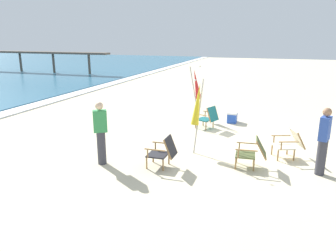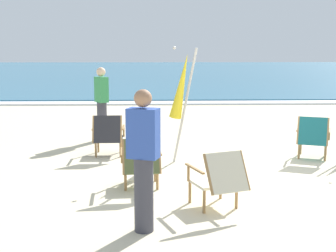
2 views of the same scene
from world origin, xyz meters
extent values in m
plane|color=beige|center=(0.00, 0.00, 0.00)|extent=(80.00, 80.00, 0.00)
cube|color=#2D6684|center=(0.00, 29.99, 0.05)|extent=(80.00, 40.00, 0.10)
cube|color=white|center=(0.00, 9.69, 0.03)|extent=(80.00, 1.10, 0.06)
cube|color=#515B33|center=(-1.76, -0.58, 0.32)|extent=(0.55, 0.52, 0.04)
cube|color=#515B33|center=(-1.73, -0.95, 0.55)|extent=(0.51, 0.32, 0.47)
cylinder|color=olive|center=(-2.00, -0.38, 0.16)|extent=(0.04, 0.04, 0.32)
cylinder|color=olive|center=(-1.54, -0.35, 0.16)|extent=(0.04, 0.04, 0.32)
cylinder|color=olive|center=(-1.97, -0.81, 0.16)|extent=(0.04, 0.04, 0.32)
cylinder|color=olive|center=(-1.51, -0.78, 0.16)|extent=(0.04, 0.04, 0.32)
cube|color=olive|center=(-2.03, -0.62, 0.54)|extent=(0.07, 0.53, 0.02)
cylinder|color=olive|center=(-2.05, -0.43, 0.43)|extent=(0.04, 0.04, 0.22)
cube|color=olive|center=(-1.47, -0.58, 0.54)|extent=(0.07, 0.53, 0.02)
cylinder|color=olive|center=(-1.49, -0.39, 0.43)|extent=(0.04, 0.04, 0.22)
cylinder|color=olive|center=(-1.98, -0.97, 0.55)|extent=(0.06, 0.29, 0.47)
cylinder|color=olive|center=(-1.47, -0.93, 0.55)|extent=(0.06, 0.29, 0.47)
cube|color=#196066|center=(1.45, 1.17, 0.32)|extent=(0.66, 0.64, 0.04)
cube|color=#196066|center=(1.33, 0.86, 0.56)|extent=(0.54, 0.38, 0.50)
cylinder|color=olive|center=(1.31, 1.45, 0.16)|extent=(0.04, 0.04, 0.32)
cylinder|color=olive|center=(1.75, 1.28, 0.16)|extent=(0.04, 0.04, 0.32)
cylinder|color=olive|center=(1.16, 1.05, 0.16)|extent=(0.04, 0.04, 0.32)
cylinder|color=olive|center=(1.59, 0.88, 0.16)|extent=(0.04, 0.04, 0.32)
cube|color=olive|center=(1.18, 1.25, 0.54)|extent=(0.23, 0.50, 0.02)
cylinder|color=olive|center=(1.25, 1.42, 0.43)|extent=(0.04, 0.04, 0.22)
cube|color=olive|center=(1.71, 1.05, 0.54)|extent=(0.23, 0.50, 0.02)
cylinder|color=olive|center=(1.77, 1.22, 0.43)|extent=(0.04, 0.04, 0.22)
cylinder|color=olive|center=(1.09, 0.95, 0.56)|extent=(0.12, 0.22, 0.50)
cylinder|color=olive|center=(1.57, 0.77, 0.56)|extent=(0.12, 0.22, 0.50)
cube|color=#28282D|center=(-2.44, 1.51, 0.32)|extent=(0.53, 0.49, 0.04)
cube|color=#28282D|center=(-2.43, 1.17, 0.56)|extent=(0.50, 0.23, 0.50)
cylinder|color=olive|center=(-2.67, 1.72, 0.16)|extent=(0.04, 0.04, 0.32)
cylinder|color=olive|center=(-2.20, 1.73, 0.16)|extent=(0.04, 0.04, 0.32)
cylinder|color=olive|center=(-2.67, 1.29, 0.16)|extent=(0.04, 0.04, 0.32)
cylinder|color=olive|center=(-2.20, 1.30, 0.16)|extent=(0.04, 0.04, 0.32)
cube|color=olive|center=(-2.72, 1.48, 0.54)|extent=(0.04, 0.53, 0.02)
cylinder|color=olive|center=(-2.72, 1.67, 0.43)|extent=(0.04, 0.04, 0.22)
cube|color=olive|center=(-2.16, 1.49, 0.54)|extent=(0.04, 0.53, 0.02)
cylinder|color=olive|center=(-2.16, 1.68, 0.43)|extent=(0.04, 0.04, 0.22)
cylinder|color=olive|center=(-2.69, 1.17, 0.56)|extent=(0.04, 0.23, 0.50)
cylinder|color=olive|center=(-2.18, 1.18, 0.56)|extent=(0.04, 0.23, 0.50)
cube|color=beige|center=(-0.78, -1.49, 0.32)|extent=(0.66, 0.63, 0.04)
cube|color=beige|center=(-0.65, -1.83, 0.55)|extent=(0.56, 0.44, 0.47)
cylinder|color=olive|center=(-1.07, -1.37, 0.16)|extent=(0.04, 0.04, 0.32)
cylinder|color=olive|center=(-0.63, -1.20, 0.16)|extent=(0.04, 0.04, 0.32)
cylinder|color=olive|center=(-0.92, -1.77, 0.16)|extent=(0.04, 0.04, 0.32)
cylinder|color=olive|center=(-0.48, -1.61, 0.16)|extent=(0.04, 0.04, 0.32)
cube|color=olive|center=(-1.03, -1.61, 0.54)|extent=(0.22, 0.51, 0.02)
cylinder|color=olive|center=(-1.10, -1.43, 0.43)|extent=(0.04, 0.04, 0.22)
cube|color=olive|center=(-0.51, -1.41, 0.54)|extent=(0.22, 0.51, 0.02)
cylinder|color=olive|center=(-0.57, -1.23, 0.43)|extent=(0.04, 0.04, 0.22)
cylinder|color=olive|center=(-0.89, -1.92, 0.55)|extent=(0.14, 0.28, 0.48)
cylinder|color=olive|center=(-0.41, -1.74, 0.55)|extent=(0.14, 0.28, 0.48)
cylinder|color=#B7B2A8|center=(-1.00, 0.82, 1.03)|extent=(0.44, 0.20, 2.07)
cone|color=yellow|center=(-1.07, 0.85, 1.39)|extent=(0.49, 0.36, 1.18)
sphere|color=#B7B2A8|center=(-1.19, 0.89, 2.06)|extent=(0.06, 0.06, 0.06)
cylinder|color=#383842|center=(-1.67, -2.32, 0.43)|extent=(0.22, 0.22, 0.86)
cube|color=#2D4CA5|center=(-1.67, -2.32, 1.14)|extent=(0.39, 0.30, 0.56)
sphere|color=#9E7051|center=(-1.67, -2.32, 1.53)|extent=(0.20, 0.20, 0.20)
cylinder|color=#383842|center=(-2.72, 2.94, 0.43)|extent=(0.22, 0.22, 0.86)
cube|color=#338C4C|center=(-2.72, 2.94, 1.14)|extent=(0.35, 0.39, 0.56)
sphere|color=beige|center=(-2.72, 2.94, 1.53)|extent=(0.20, 0.20, 0.20)
camera|label=1|loc=(-9.69, -1.20, 3.21)|focal=35.00mm
camera|label=2|loc=(-1.53, -7.42, 2.10)|focal=50.00mm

